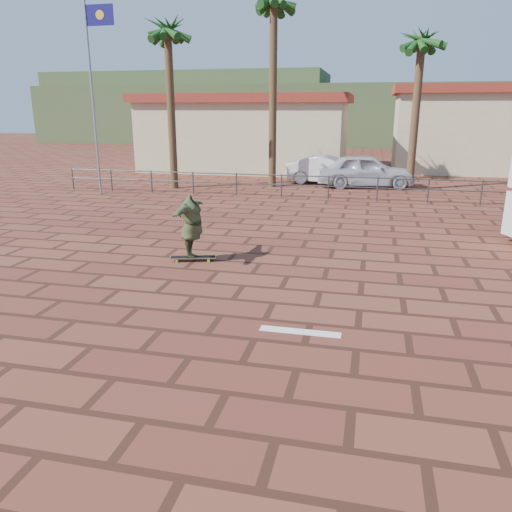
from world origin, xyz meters
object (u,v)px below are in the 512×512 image
at_px(skateboarder, 192,226).
at_px(car_silver, 366,171).
at_px(car_white, 329,170).
at_px(longboard, 193,258).

bearing_deg(skateboarder, car_silver, -17.90).
distance_m(car_silver, car_white, 1.97).
bearing_deg(longboard, car_silver, 58.18).
distance_m(longboard, car_white, 14.36).
height_order(skateboarder, car_silver, skateboarder).
relative_size(longboard, car_silver, 0.25).
bearing_deg(car_white, car_silver, -101.97).
bearing_deg(car_silver, longboard, 156.00).
bearing_deg(car_silver, car_white, 63.07).
distance_m(longboard, car_silver, 14.13).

